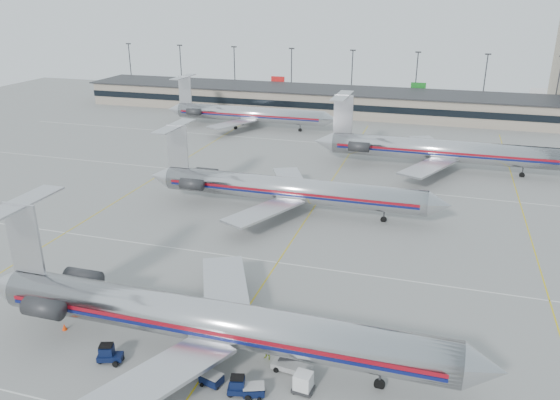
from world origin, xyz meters
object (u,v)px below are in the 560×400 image
at_px(tug_center, 239,387).
at_px(uld_container, 303,382).
at_px(jet_foreground, 205,319).
at_px(jet_second_row, 285,189).
at_px(belt_loader, 293,366).

distance_m(tug_center, uld_container, 5.16).
bearing_deg(tug_center, jet_foreground, 125.70).
height_order(jet_foreground, tug_center, jet_foreground).
height_order(jet_foreground, jet_second_row, jet_foreground).
bearing_deg(tug_center, jet_second_row, 87.83).
height_order(jet_second_row, tug_center, jet_second_row).
distance_m(jet_foreground, uld_container, 10.16).
bearing_deg(belt_loader, tug_center, -123.53).
bearing_deg(belt_loader, uld_container, -49.54).
relative_size(tug_center, belt_loader, 0.55).
bearing_deg(jet_second_row, tug_center, -78.88).
distance_m(jet_second_row, belt_loader, 36.96).
xyz_separation_m(uld_container, belt_loader, (-1.48, 2.16, -0.30)).
height_order(uld_container, belt_loader, belt_loader).
bearing_deg(belt_loader, jet_foreground, -174.35).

